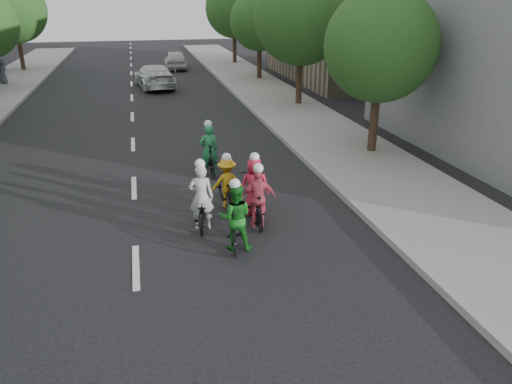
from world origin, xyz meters
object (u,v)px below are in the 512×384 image
object	(u,v)px
cyclist_2	(258,203)
follow_car_lead	(154,76)
cyclist_0	(254,192)
follow_car_trail	(175,60)
cyclist_1	(235,222)
cyclist_5	(201,206)
cyclist_4	(209,155)
spectator_2	(2,71)
cyclist_3	(227,186)

from	to	relation	value
cyclist_2	follow_car_lead	world-z (taller)	cyclist_2
cyclist_0	follow_car_trail	distance (m)	29.37
cyclist_1	follow_car_trail	xyz separation A→B (m)	(1.18, 31.19, 0.08)
cyclist_2	cyclist_5	xyz separation A→B (m)	(-1.43, 0.25, -0.03)
cyclist_2	cyclist_4	size ratio (longest dim) A/B	0.93
follow_car_lead	spectator_2	world-z (taller)	spectator_2
cyclist_2	cyclist_3	bearing A→B (deg)	-66.30
cyclist_1	cyclist_2	bearing A→B (deg)	-115.31
cyclist_1	cyclist_5	world-z (taller)	cyclist_5
cyclist_5	follow_car_trail	distance (m)	29.94
cyclist_4	follow_car_lead	distance (m)	17.31
cyclist_4	cyclist_2	bearing A→B (deg)	94.69
cyclist_4	follow_car_trail	bearing A→B (deg)	-96.11
cyclist_0	cyclist_2	size ratio (longest dim) A/B	1.18
cyclist_2	cyclist_0	bearing A→B (deg)	-92.53
cyclist_0	cyclist_4	world-z (taller)	cyclist_4
cyclist_3	spectator_2	size ratio (longest dim) A/B	1.21
follow_car_lead	spectator_2	xyz separation A→B (m)	(-9.64, 3.13, 0.23)
cyclist_3	spectator_2	xyz separation A→B (m)	(-10.76, 23.23, 0.38)
cyclist_2	cyclist_3	distance (m)	1.58
spectator_2	cyclist_3	bearing A→B (deg)	-169.87
cyclist_1	cyclist_2	distance (m)	1.33
cyclist_3	follow_car_lead	size ratio (longest dim) A/B	0.39
cyclist_0	cyclist_1	distance (m)	2.03
cyclist_5	cyclist_4	bearing A→B (deg)	-92.23
cyclist_0	cyclist_3	xyz separation A→B (m)	(-0.63, 0.71, -0.03)
cyclist_5	spectator_2	world-z (taller)	cyclist_5
cyclist_1	cyclist_5	bearing A→B (deg)	-52.37
follow_car_lead	spectator_2	bearing A→B (deg)	-26.20
cyclist_0	cyclist_1	world-z (taller)	cyclist_0
cyclist_3	cyclist_0	bearing A→B (deg)	127.35
spectator_2	follow_car_trail	bearing A→B (deg)	-79.80
cyclist_0	cyclist_2	bearing A→B (deg)	90.14
cyclist_2	spectator_2	xyz separation A→B (m)	(-11.31, 24.70, 0.34)
cyclist_3	cyclist_4	xyz separation A→B (m)	(-0.09, 2.82, 0.06)
cyclist_4	spectator_2	xyz separation A→B (m)	(-10.67, 20.41, 0.32)
cyclist_2	follow_car_trail	xyz separation A→B (m)	(0.37, 30.14, 0.10)
cyclist_0	cyclist_5	size ratio (longest dim) A/B	1.09
follow_car_trail	follow_car_lead	bearing A→B (deg)	78.08
cyclist_0	follow_car_lead	distance (m)	20.88
cyclist_5	spectator_2	distance (m)	26.38
cyclist_0	spectator_2	bearing A→B (deg)	-58.68
cyclist_5	follow_car_trail	size ratio (longest dim) A/B	0.43
cyclist_2	follow_car_trail	size ratio (longest dim) A/B	0.40
cyclist_1	cyclist_5	size ratio (longest dim) A/B	0.94
cyclist_3	cyclist_5	distance (m)	1.51
spectator_2	cyclist_2	bearing A→B (deg)	-170.12
cyclist_5	follow_car_trail	world-z (taller)	cyclist_5
cyclist_5	follow_car_lead	distance (m)	21.33
cyclist_0	cyclist_2	xyz separation A→B (m)	(-0.08, -0.77, 0.01)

